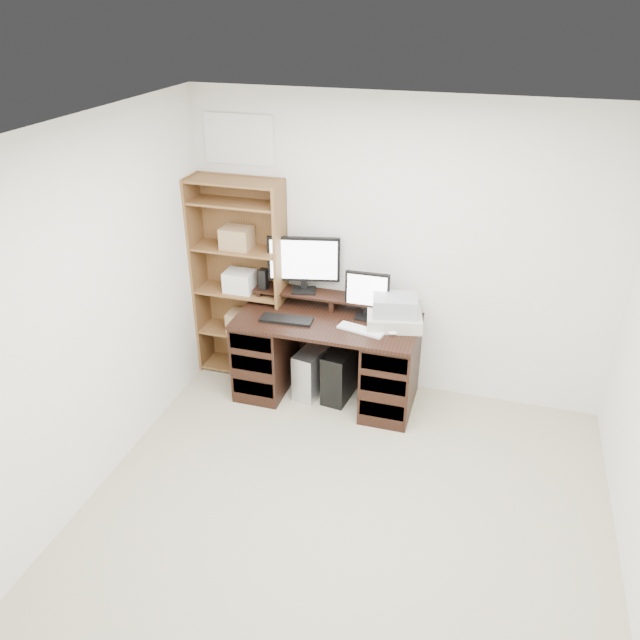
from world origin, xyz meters
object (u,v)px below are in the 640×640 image
at_px(tower_black, 341,372).
at_px(bookshelf, 241,278).
at_px(desk, 327,357).
at_px(printer, 394,320).
at_px(tower_silver, 313,370).
at_px(monitor_small, 367,293).
at_px(monitor_wide, 304,261).

height_order(tower_black, bookshelf, bookshelf).
xyz_separation_m(desk, printer, (0.54, 0.05, 0.41)).
distance_m(printer, tower_silver, 0.90).
bearing_deg(monitor_small, tower_silver, -166.52).
relative_size(desk, bookshelf, 0.83).
xyz_separation_m(tower_silver, tower_black, (0.25, 0.03, 0.02)).
xyz_separation_m(desk, tower_black, (0.11, 0.04, -0.16)).
height_order(monitor_wide, bookshelf, bookshelf).
distance_m(monitor_wide, tower_black, 1.00).
height_order(desk, tower_silver, desk).
relative_size(monitor_wide, monitor_small, 1.51).
height_order(monitor_wide, tower_black, monitor_wide).
bearing_deg(monitor_wide, printer, -24.79).
height_order(monitor_small, tower_silver, monitor_small).
bearing_deg(desk, monitor_small, 23.35).
distance_m(monitor_wide, printer, 0.90).
bearing_deg(tower_black, monitor_small, 32.42).
height_order(desk, bookshelf, bookshelf).
xyz_separation_m(monitor_small, tower_silver, (-0.43, -0.11, -0.75)).
relative_size(monitor_wide, bookshelf, 0.33).
bearing_deg(monitor_small, printer, -19.01).
bearing_deg(desk, bookshelf, 165.94).
bearing_deg(tower_black, desk, -152.16).
height_order(desk, printer, printer).
bearing_deg(monitor_wide, tower_silver, -68.67).
distance_m(monitor_wide, bookshelf, 0.62).
height_order(monitor_wide, tower_silver, monitor_wide).
distance_m(printer, tower_black, 0.72).
height_order(monitor_wide, monitor_small, monitor_wide).
relative_size(monitor_small, printer, 0.92).
relative_size(printer, tower_silver, 1.01).
bearing_deg(printer, tower_silver, 170.16).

